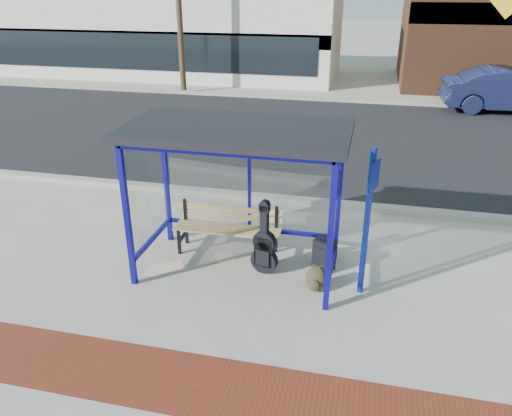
% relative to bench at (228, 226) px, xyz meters
% --- Properties ---
extents(ground, '(120.00, 120.00, 0.00)m').
position_rel_bench_xyz_m(ground, '(0.34, -0.58, -0.49)').
color(ground, '#B2ADA0').
rests_on(ground, ground).
extents(brick_paver_strip, '(60.00, 1.00, 0.01)m').
position_rel_bench_xyz_m(brick_paver_strip, '(0.34, -3.18, -0.49)').
color(brick_paver_strip, maroon).
rests_on(brick_paver_strip, ground).
extents(curb_near, '(60.00, 0.25, 0.12)m').
position_rel_bench_xyz_m(curb_near, '(0.34, 2.32, -0.43)').
color(curb_near, gray).
rests_on(curb_near, ground).
extents(street_asphalt, '(60.00, 10.00, 0.00)m').
position_rel_bench_xyz_m(street_asphalt, '(0.34, 7.42, -0.49)').
color(street_asphalt, black).
rests_on(street_asphalt, ground).
extents(curb_far, '(60.00, 0.25, 0.12)m').
position_rel_bench_xyz_m(curb_far, '(0.34, 12.52, -0.43)').
color(curb_far, gray).
rests_on(curb_far, ground).
extents(far_sidewalk, '(60.00, 4.00, 0.01)m').
position_rel_bench_xyz_m(far_sidewalk, '(0.34, 14.42, -0.49)').
color(far_sidewalk, '#B2ADA0').
rests_on(far_sidewalk, ground).
extents(bus_shelter, '(3.30, 1.80, 2.42)m').
position_rel_bench_xyz_m(bus_shelter, '(0.34, -0.51, 1.58)').
color(bus_shelter, '#110C8D').
rests_on(bus_shelter, ground).
extents(storefront_white, '(18.00, 6.04, 4.00)m').
position_rel_bench_xyz_m(storefront_white, '(-8.66, 17.41, 1.51)').
color(storefront_white, silver).
rests_on(storefront_white, ground).
extents(bench, '(1.85, 0.50, 0.87)m').
position_rel_bench_xyz_m(bench, '(0.00, 0.00, 0.00)').
color(bench, black).
rests_on(bench, ground).
extents(guitar_bag, '(0.45, 0.21, 1.20)m').
position_rel_bench_xyz_m(guitar_bag, '(0.75, -0.54, -0.05)').
color(guitar_bag, black).
rests_on(guitar_bag, ground).
extents(suitcase, '(0.39, 0.32, 0.58)m').
position_rel_bench_xyz_m(suitcase, '(1.69, -0.23, -0.22)').
color(suitcase, black).
rests_on(suitcase, ground).
extents(backpack, '(0.35, 0.32, 0.39)m').
position_rel_bench_xyz_m(backpack, '(1.63, -0.87, -0.31)').
color(backpack, '#2C2B18').
rests_on(backpack, ground).
extents(sign_post, '(0.15, 0.27, 2.29)m').
position_rel_bench_xyz_m(sign_post, '(2.31, -0.77, 0.80)').
color(sign_post, navy).
rests_on(sign_post, ground).
extents(newspaper_a, '(0.39, 0.45, 0.01)m').
position_rel_bench_xyz_m(newspaper_a, '(-0.96, -0.88, -0.49)').
color(newspaper_a, white).
rests_on(newspaper_a, ground).
extents(newspaper_b, '(0.53, 0.51, 0.01)m').
position_rel_bench_xyz_m(newspaper_b, '(-0.77, -0.76, -0.49)').
color(newspaper_b, white).
rests_on(newspaper_b, ground).
extents(newspaper_c, '(0.45, 0.47, 0.01)m').
position_rel_bench_xyz_m(newspaper_c, '(-0.01, -0.22, -0.49)').
color(newspaper_c, white).
rests_on(newspaper_c, ground).
extents(parked_car, '(4.81, 1.99, 1.55)m').
position_rel_bench_xyz_m(parked_car, '(7.03, 12.20, 0.28)').
color(parked_car, '#1A214B').
rests_on(parked_car, ground).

